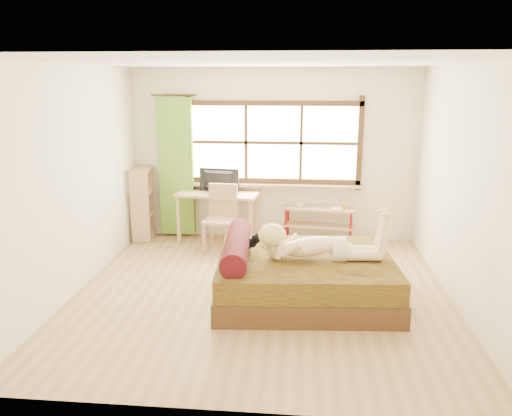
# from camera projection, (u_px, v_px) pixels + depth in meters

# --- Properties ---
(floor) EXTENTS (4.50, 4.50, 0.00)m
(floor) POSITION_uv_depth(u_px,v_px,m) (262.00, 293.00, 6.07)
(floor) COLOR #9E754C
(floor) RESTS_ON ground
(ceiling) EXTENTS (4.50, 4.50, 0.00)m
(ceiling) POSITION_uv_depth(u_px,v_px,m) (262.00, 62.00, 5.39)
(ceiling) COLOR white
(ceiling) RESTS_ON wall_back
(wall_back) EXTENTS (4.50, 0.00, 4.50)m
(wall_back) POSITION_uv_depth(u_px,v_px,m) (273.00, 155.00, 7.90)
(wall_back) COLOR silver
(wall_back) RESTS_ON floor
(wall_front) EXTENTS (4.50, 0.00, 4.50)m
(wall_front) POSITION_uv_depth(u_px,v_px,m) (236.00, 248.00, 3.56)
(wall_front) COLOR silver
(wall_front) RESTS_ON floor
(wall_left) EXTENTS (0.00, 4.50, 4.50)m
(wall_left) POSITION_uv_depth(u_px,v_px,m) (74.00, 181.00, 5.93)
(wall_left) COLOR silver
(wall_left) RESTS_ON floor
(wall_right) EXTENTS (0.00, 4.50, 4.50)m
(wall_right) POSITION_uv_depth(u_px,v_px,m) (464.00, 188.00, 5.53)
(wall_right) COLOR silver
(wall_right) RESTS_ON floor
(window) EXTENTS (2.80, 0.16, 1.46)m
(window) POSITION_uv_depth(u_px,v_px,m) (273.00, 145.00, 7.83)
(window) COLOR #FFEDBF
(window) RESTS_ON wall_back
(curtain) EXTENTS (0.55, 0.10, 2.20)m
(curtain) POSITION_uv_depth(u_px,v_px,m) (176.00, 167.00, 7.97)
(curtain) COLOR #4C8A25
(curtain) RESTS_ON wall_back
(bed) EXTENTS (2.16, 1.78, 0.78)m
(bed) POSITION_uv_depth(u_px,v_px,m) (301.00, 275.00, 5.88)
(bed) COLOR #34240F
(bed) RESTS_ON floor
(woman) EXTENTS (1.46, 0.51, 0.62)m
(woman) POSITION_uv_depth(u_px,v_px,m) (319.00, 233.00, 5.68)
(woman) COLOR beige
(woman) RESTS_ON bed
(kitten) EXTENTS (0.32, 0.14, 0.25)m
(kitten) POSITION_uv_depth(u_px,v_px,m) (245.00, 242.00, 5.95)
(kitten) COLOR black
(kitten) RESTS_ON bed
(desk) EXTENTS (1.33, 0.74, 0.79)m
(desk) POSITION_uv_depth(u_px,v_px,m) (218.00, 199.00, 7.85)
(desk) COLOR tan
(desk) RESTS_ON floor
(monitor) EXTENTS (0.65, 0.17, 0.37)m
(monitor) POSITION_uv_depth(u_px,v_px,m) (218.00, 181.00, 7.83)
(monitor) COLOR black
(monitor) RESTS_ON desk
(chair) EXTENTS (0.50, 0.50, 0.99)m
(chair) POSITION_uv_depth(u_px,v_px,m) (221.00, 214.00, 7.53)
(chair) COLOR tan
(chair) RESTS_ON floor
(pipe_shelf) EXTENTS (1.13, 0.42, 0.63)m
(pipe_shelf) POSITION_uv_depth(u_px,v_px,m) (319.00, 217.00, 7.90)
(pipe_shelf) COLOR tan
(pipe_shelf) RESTS_ON floor
(cup) EXTENTS (0.12, 0.12, 0.09)m
(cup) POSITION_uv_depth(u_px,v_px,m) (300.00, 205.00, 7.88)
(cup) COLOR gray
(cup) RESTS_ON pipe_shelf
(book) EXTENTS (0.20, 0.26, 0.02)m
(book) POSITION_uv_depth(u_px,v_px,m) (332.00, 207.00, 7.84)
(book) COLOR gray
(book) RESTS_ON pipe_shelf
(bookshelf) EXTENTS (0.34, 0.53, 1.16)m
(bookshelf) POSITION_uv_depth(u_px,v_px,m) (143.00, 203.00, 7.99)
(bookshelf) COLOR tan
(bookshelf) RESTS_ON floor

